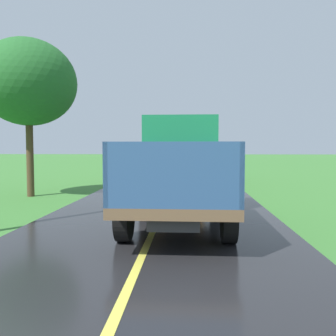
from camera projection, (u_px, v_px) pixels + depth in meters
The scene contains 3 objects.
banana_truck_near at pixel (179, 166), 9.26m from camera, with size 2.38×5.82×2.80m.
banana_truck_far at pixel (181, 156), 19.94m from camera, with size 2.38×5.81×2.80m.
roadside_tree_near_left at pixel (28, 83), 13.67m from camera, with size 3.80×3.80×6.27m.
Camera 1 is at (0.83, 1.63, 1.99)m, focal length 36.78 mm.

